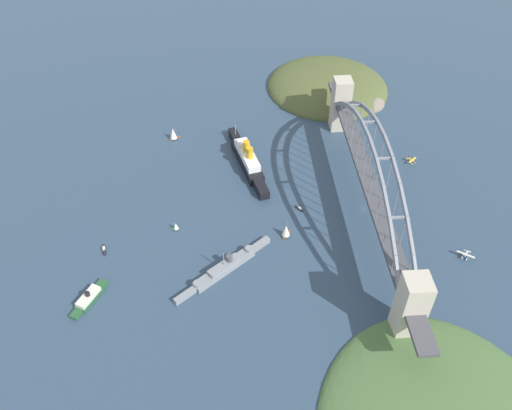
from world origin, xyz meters
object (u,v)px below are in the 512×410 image
small_boat_0 (176,226)px  seaplane_second_in_formation (411,161)px  small_boat_2 (104,250)px  seaplane_taxiing_near_bridge (466,255)px  harbor_ferry_steamer (89,298)px  small_boat_1 (173,134)px  harbor_arch_bridge (369,181)px  naval_cruiser (225,267)px  small_boat_3 (286,231)px  ocean_liner (247,159)px  small_boat_4 (299,208)px

small_boat_0 → seaplane_second_in_formation: bearing=-70.9°
small_boat_0 → small_boat_2: (-16.78, 47.24, -2.45)m
seaplane_taxiing_near_bridge → seaplane_second_in_formation: 102.45m
harbor_ferry_steamer → small_boat_1: (166.98, -42.30, 3.57)m
harbor_arch_bridge → seaplane_taxiing_near_bridge: bearing=-131.9°
harbor_arch_bridge → small_boat_1: bearing=56.1°
harbor_arch_bridge → naval_cruiser: bearing=117.2°
naval_cruiser → harbor_ferry_steamer: (-18.47, 83.39, -0.62)m
harbor_ferry_steamer → small_boat_3: small_boat_3 is taller
harbor_arch_bridge → small_boat_3: harbor_arch_bridge is taller
harbor_arch_bridge → small_boat_2: size_ratio=28.24×
ocean_liner → harbor_ferry_steamer: size_ratio=2.91×
seaplane_second_in_formation → naval_cruiser: bearing=124.3°
small_boat_1 → harbor_arch_bridge: bearing=-123.9°
naval_cruiser → seaplane_taxiing_near_bridge: 158.92m
ocean_liner → small_boat_0: bearing=142.5°
small_boat_0 → harbor_arch_bridge: bearing=-84.5°
harbor_arch_bridge → harbor_ferry_steamer: harbor_arch_bridge is taller
harbor_ferry_steamer → small_boat_3: 134.12m
naval_cruiser → seaplane_taxiing_near_bridge: (1.36, -158.91, -0.69)m
seaplane_second_in_formation → small_boat_4: size_ratio=1.20×
small_boat_2 → seaplane_second_in_formation: bearing=-70.8°
seaplane_taxiing_near_bridge → small_boat_3: small_boat_3 is taller
small_boat_0 → small_boat_2: small_boat_0 is taller
small_boat_2 → small_boat_4: bearing=-76.7°
small_boat_1 → small_boat_4: bearing=-134.3°
small_boat_1 → small_boat_2: bearing=162.5°
ocean_liner → small_boat_1: bearing=57.1°
harbor_arch_bridge → small_boat_1: 173.59m
naval_cruiser → harbor_ferry_steamer: naval_cruiser is taller
harbor_ferry_steamer → small_boat_3: (46.62, -125.71, 3.22)m
small_boat_0 → small_boat_4: bearing=-80.2°
harbor_arch_bridge → seaplane_second_in_formation: (51.21, -50.07, -24.21)m
harbor_arch_bridge → small_boat_1: (96.14, 143.08, -20.43)m
small_boat_1 → small_boat_2: 132.21m
small_boat_1 → small_boat_4: small_boat_1 is taller
seaplane_second_in_formation → small_boat_4: bearing=116.7°
seaplane_taxiing_near_bridge → small_boat_2: size_ratio=1.09×
ocean_liner → small_boat_1: (39.55, 61.05, -0.26)m
naval_cruiser → small_boat_1: (148.51, 41.09, 2.94)m
naval_cruiser → small_boat_2: naval_cruiser is taller
ocean_liner → seaplane_taxiing_near_bridge: bearing=-127.8°
small_boat_3 → small_boat_2: bearing=92.6°
small_boat_1 → small_boat_3: bearing=-145.3°
small_boat_2 → small_boat_1: bearing=-17.5°
naval_cruiser → small_boat_0: size_ratio=9.13×
ocean_liner → small_boat_0: 87.91m
small_boat_1 → small_boat_0: bearing=-176.1°
small_boat_1 → small_boat_4: 134.40m
ocean_liner → seaplane_taxiing_near_bridge: (-107.60, -138.95, -3.89)m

